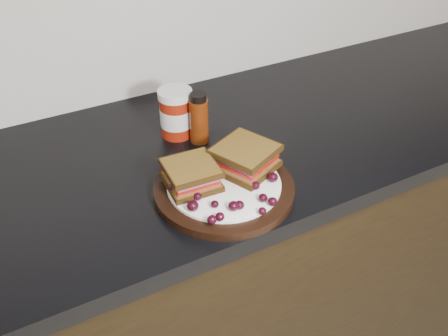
# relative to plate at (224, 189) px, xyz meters

# --- Properties ---
(base_cabinets) EXTENTS (3.96, 0.58, 0.86)m
(base_cabinets) POSITION_rel_plate_xyz_m (-0.09, 0.16, -0.48)
(base_cabinets) COLOR black
(base_cabinets) RESTS_ON ground_plane
(countertop) EXTENTS (3.98, 0.60, 0.04)m
(countertop) POSITION_rel_plate_xyz_m (-0.09, 0.16, -0.03)
(countertop) COLOR black
(countertop) RESTS_ON base_cabinets
(plate) EXTENTS (0.28, 0.28, 0.02)m
(plate) POSITION_rel_plate_xyz_m (0.00, 0.00, 0.00)
(plate) COLOR black
(plate) RESTS_ON countertop
(sandwich_left) EXTENTS (0.10, 0.10, 0.05)m
(sandwich_left) POSITION_rel_plate_xyz_m (-0.06, 0.03, 0.04)
(sandwich_left) COLOR brown
(sandwich_left) RESTS_ON plate
(sandwich_right) EXTENTS (0.15, 0.15, 0.05)m
(sandwich_right) POSITION_rel_plate_xyz_m (0.06, 0.02, 0.04)
(sandwich_right) COLOR brown
(sandwich_right) RESTS_ON plate
(grape_0) EXTENTS (0.02, 0.02, 0.02)m
(grape_0) POSITION_rel_plate_xyz_m (-0.09, -0.04, 0.03)
(grape_0) COLOR black
(grape_0) RESTS_ON plate
(grape_1) EXTENTS (0.02, 0.02, 0.01)m
(grape_1) POSITION_rel_plate_xyz_m (-0.05, -0.06, 0.02)
(grape_1) COLOR black
(grape_1) RESTS_ON plate
(grape_2) EXTENTS (0.02, 0.02, 0.02)m
(grape_2) POSITION_rel_plate_xyz_m (-0.07, -0.09, 0.02)
(grape_2) COLOR black
(grape_2) RESTS_ON plate
(grape_3) EXTENTS (0.02, 0.02, 0.02)m
(grape_3) POSITION_rel_plate_xyz_m (-0.06, -0.09, 0.02)
(grape_3) COLOR black
(grape_3) RESTS_ON plate
(grape_4) EXTENTS (0.02, 0.02, 0.02)m
(grape_4) POSITION_rel_plate_xyz_m (-0.02, -0.08, 0.02)
(grape_4) COLOR black
(grape_4) RESTS_ON plate
(grape_5) EXTENTS (0.02, 0.02, 0.02)m
(grape_5) POSITION_rel_plate_xyz_m (-0.01, -0.08, 0.02)
(grape_5) COLOR black
(grape_5) RESTS_ON plate
(grape_6) EXTENTS (0.02, 0.02, 0.01)m
(grape_6) POSITION_rel_plate_xyz_m (0.02, -0.11, 0.02)
(grape_6) COLOR black
(grape_6) RESTS_ON plate
(grape_7) EXTENTS (0.02, 0.02, 0.02)m
(grape_7) POSITION_rel_plate_xyz_m (0.05, -0.10, 0.02)
(grape_7) COLOR black
(grape_7) RESTS_ON plate
(grape_8) EXTENTS (0.02, 0.02, 0.02)m
(grape_8) POSITION_rel_plate_xyz_m (0.04, -0.08, 0.02)
(grape_8) COLOR black
(grape_8) RESTS_ON plate
(grape_9) EXTENTS (0.02, 0.02, 0.02)m
(grape_9) POSITION_rel_plate_xyz_m (0.04, -0.05, 0.02)
(grape_9) COLOR black
(grape_9) RESTS_ON plate
(grape_10) EXTENTS (0.02, 0.02, 0.02)m
(grape_10) POSITION_rel_plate_xyz_m (0.09, -0.04, 0.02)
(grape_10) COLOR black
(grape_10) RESTS_ON plate
(grape_11) EXTENTS (0.02, 0.02, 0.01)m
(grape_11) POSITION_rel_plate_xyz_m (0.07, -0.02, 0.02)
(grape_11) COLOR black
(grape_11) RESTS_ON plate
(grape_12) EXTENTS (0.02, 0.02, 0.02)m
(grape_12) POSITION_rel_plate_xyz_m (0.08, -0.02, 0.02)
(grape_12) COLOR black
(grape_12) RESTS_ON plate
(grape_13) EXTENTS (0.02, 0.02, 0.01)m
(grape_13) POSITION_rel_plate_xyz_m (0.08, 0.02, 0.02)
(grape_13) COLOR black
(grape_13) RESTS_ON plate
(grape_14) EXTENTS (0.02, 0.02, 0.02)m
(grape_14) POSITION_rel_plate_xyz_m (0.06, 0.03, 0.02)
(grape_14) COLOR black
(grape_14) RESTS_ON plate
(grape_15) EXTENTS (0.02, 0.02, 0.02)m
(grape_15) POSITION_rel_plate_xyz_m (0.04, 0.03, 0.02)
(grape_15) COLOR black
(grape_15) RESTS_ON plate
(grape_16) EXTENTS (0.02, 0.02, 0.01)m
(grape_16) POSITION_rel_plate_xyz_m (-0.05, 0.06, 0.02)
(grape_16) COLOR black
(grape_16) RESTS_ON plate
(grape_17) EXTENTS (0.02, 0.02, 0.02)m
(grape_17) POSITION_rel_plate_xyz_m (-0.06, 0.04, 0.02)
(grape_17) COLOR black
(grape_17) RESTS_ON plate
(grape_18) EXTENTS (0.02, 0.02, 0.02)m
(grape_18) POSITION_rel_plate_xyz_m (-0.08, 0.02, 0.02)
(grape_18) COLOR black
(grape_18) RESTS_ON plate
(grape_19) EXTENTS (0.02, 0.02, 0.02)m
(grape_19) POSITION_rel_plate_xyz_m (-0.08, 0.02, 0.02)
(grape_19) COLOR black
(grape_19) RESTS_ON plate
(grape_20) EXTENTS (0.02, 0.02, 0.02)m
(grape_20) POSITION_rel_plate_xyz_m (-0.07, -0.02, 0.02)
(grape_20) COLOR black
(grape_20) RESTS_ON plate
(grape_21) EXTENTS (0.01, 0.01, 0.01)m
(grape_21) POSITION_rel_plate_xyz_m (-0.05, 0.03, 0.02)
(grape_21) COLOR black
(grape_21) RESTS_ON plate
(grape_22) EXTENTS (0.02, 0.02, 0.02)m
(grape_22) POSITION_rel_plate_xyz_m (-0.07, 0.01, 0.02)
(grape_22) COLOR black
(grape_22) RESTS_ON plate
(grape_23) EXTENTS (0.02, 0.02, 0.02)m
(grape_23) POSITION_rel_plate_xyz_m (-0.10, 0.02, 0.03)
(grape_23) COLOR black
(grape_23) RESTS_ON plate
(condiment_jar) EXTENTS (0.10, 0.10, 0.11)m
(condiment_jar) POSITION_rel_plate_xyz_m (0.00, 0.24, 0.05)
(condiment_jar) COLOR maroon
(condiment_jar) RESTS_ON countertop
(oil_bottle) EXTENTS (0.05, 0.05, 0.12)m
(oil_bottle) POSITION_rel_plate_xyz_m (0.04, 0.19, 0.05)
(oil_bottle) COLOR #541F08
(oil_bottle) RESTS_ON countertop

